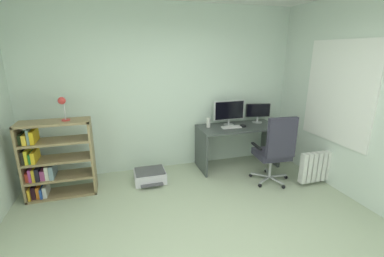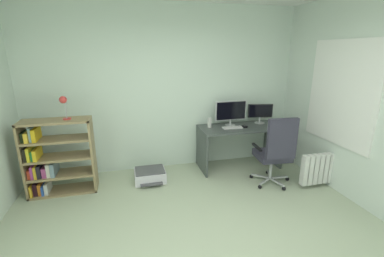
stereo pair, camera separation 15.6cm
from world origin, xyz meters
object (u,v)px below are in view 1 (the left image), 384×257
object	(u,v)px
office_chair	(275,149)
keyboard	(231,127)
monitor_main	(229,111)
computer_mouse	(243,126)
desk	(238,137)
desktop_speaker	(208,123)
desk_lamp	(62,104)
printer	(150,176)
monitor_secondary	(258,111)
radiator	(322,166)
bookshelf	(51,161)

from	to	relation	value
office_chair	keyboard	bearing A→B (deg)	117.83
monitor_main	computer_mouse	xyz separation A→B (m)	(0.19, -0.19, -0.24)
monitor_main	desk	bearing A→B (deg)	-46.72
desktop_speaker	desk_lamp	xyz separation A→B (m)	(-2.21, -0.28, 0.50)
office_chair	printer	bearing A→B (deg)	161.26
office_chair	monitor_secondary	bearing A→B (deg)	77.18
monitor_main	monitor_secondary	distance (m)	0.58
monitor_main	radiator	distance (m)	1.74
monitor_main	desk_lamp	xyz separation A→B (m)	(-2.61, -0.33, 0.33)
radiator	desk_lamp	bearing A→B (deg)	167.74
monitor_secondary	office_chair	distance (m)	1.03
desk	radiator	size ratio (longest dim) A/B	1.82
bookshelf	keyboard	bearing A→B (deg)	2.91
desk	bookshelf	size ratio (longest dim) A/B	1.28
monitor_secondary	office_chair	bearing A→B (deg)	-102.82
desktop_speaker	monitor_main	bearing A→B (deg)	6.72
bookshelf	computer_mouse	bearing A→B (deg)	2.56
keyboard	desktop_speaker	world-z (taller)	desktop_speaker
monitor_secondary	desk_lamp	distance (m)	3.23
desk	office_chair	bearing A→B (deg)	-73.74
keyboard	office_chair	distance (m)	0.87
desk	radiator	xyz separation A→B (m)	(0.98, -1.00, -0.25)
printer	monitor_main	bearing A→B (deg)	11.98
monitor_main	keyboard	bearing A→B (deg)	-100.75
computer_mouse	desk_lamp	world-z (taller)	desk_lamp
keyboard	printer	bearing A→B (deg)	-174.28
desk	printer	world-z (taller)	desk
computer_mouse	printer	bearing A→B (deg)	177.73
monitor_main	office_chair	bearing A→B (deg)	-68.95
desktop_speaker	bookshelf	world-z (taller)	bookshelf
desk	computer_mouse	bearing A→B (deg)	-44.83
keyboard	desktop_speaker	bearing A→B (deg)	159.83
radiator	monitor_secondary	bearing A→B (deg)	114.81
desk_lamp	monitor_main	bearing A→B (deg)	7.24
keyboard	computer_mouse	bearing A→B (deg)	-1.11
office_chair	radiator	bearing A→B (deg)	-14.90
desk	desk_lamp	size ratio (longest dim) A/B	4.31
keyboard	bookshelf	world-z (taller)	bookshelf
desktop_speaker	bookshelf	size ratio (longest dim) A/B	0.15
keyboard	bookshelf	xyz separation A→B (m)	(-2.82, -0.14, -0.23)
monitor_main	keyboard	size ratio (longest dim) A/B	1.71
office_chair	printer	world-z (taller)	office_chair
monitor_secondary	radiator	size ratio (longest dim) A/B	0.57
desk	bookshelf	distance (m)	2.99
desk	keyboard	world-z (taller)	keyboard
office_chair	bookshelf	world-z (taller)	office_chair
monitor_main	bookshelf	size ratio (longest dim) A/B	0.53
bookshelf	desk_lamp	world-z (taller)	desk_lamp
desktop_speaker	printer	bearing A→B (deg)	-166.11
office_chair	bookshelf	size ratio (longest dim) A/B	1.01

